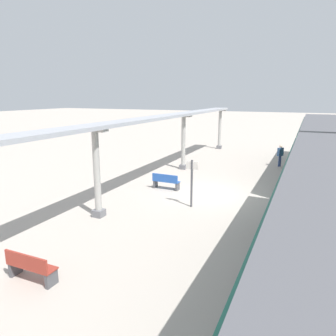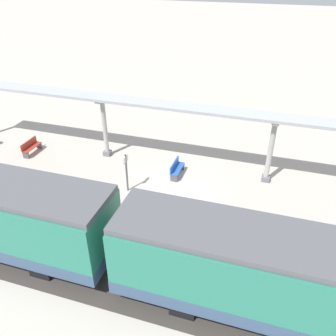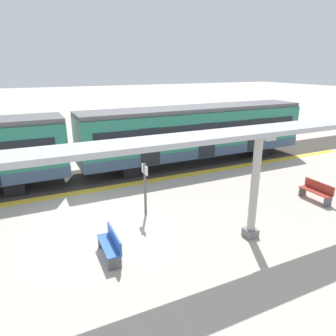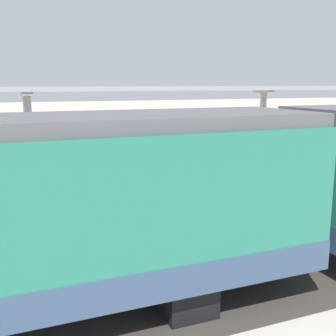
{
  "view_description": "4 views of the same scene",
  "coord_description": "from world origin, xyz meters",
  "px_view_note": "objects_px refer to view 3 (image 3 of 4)",
  "views": [
    {
      "loc": [
        -4.55,
        15.22,
        5.0
      ],
      "look_at": [
        0.81,
        3.29,
        1.99
      ],
      "focal_mm": 33.72,
      "sensor_mm": 36.0,
      "label": 1
    },
    {
      "loc": [
        -13.68,
        -4.37,
        10.77
      ],
      "look_at": [
        0.33,
        0.03,
        1.68
      ],
      "focal_mm": 36.89,
      "sensor_mm": 36.0,
      "label": 2
    },
    {
      "loc": [
        10.74,
        -1.86,
        5.75
      ],
      "look_at": [
        -0.18,
        3.37,
        1.76
      ],
      "focal_mm": 32.98,
      "sensor_mm": 36.0,
      "label": 3
    },
    {
      "loc": [
        -12.25,
        6.08,
        3.98
      ],
      "look_at": [
        0.82,
        0.7,
        1.17
      ],
      "focal_mm": 45.36,
      "sensor_mm": 36.0,
      "label": 4
    }
  ],
  "objects_px": {
    "train_far_carriage": "(196,134)",
    "bench_near_end": "(111,244)",
    "canopy_pillar_third": "(255,187)",
    "bench_mid_platform": "(317,191)",
    "platform_info_sign": "(145,185)"
  },
  "relations": [
    {
      "from": "bench_near_end",
      "to": "canopy_pillar_third",
      "type": "bearing_deg",
      "value": 79.03
    },
    {
      "from": "bench_near_end",
      "to": "platform_info_sign",
      "type": "distance_m",
      "value": 3.16
    },
    {
      "from": "train_far_carriage",
      "to": "bench_near_end",
      "type": "height_order",
      "value": "train_far_carriage"
    },
    {
      "from": "canopy_pillar_third",
      "to": "bench_near_end",
      "type": "xyz_separation_m",
      "value": [
        -0.93,
        -4.78,
        -1.44
      ]
    },
    {
      "from": "canopy_pillar_third",
      "to": "bench_mid_platform",
      "type": "relative_size",
      "value": 2.48
    },
    {
      "from": "bench_mid_platform",
      "to": "platform_info_sign",
      "type": "height_order",
      "value": "platform_info_sign"
    },
    {
      "from": "canopy_pillar_third",
      "to": "platform_info_sign",
      "type": "height_order",
      "value": "canopy_pillar_third"
    },
    {
      "from": "bench_mid_platform",
      "to": "canopy_pillar_third",
      "type": "bearing_deg",
      "value": -75.75
    },
    {
      "from": "bench_near_end",
      "to": "platform_info_sign",
      "type": "height_order",
      "value": "platform_info_sign"
    },
    {
      "from": "canopy_pillar_third",
      "to": "bench_mid_platform",
      "type": "height_order",
      "value": "canopy_pillar_third"
    },
    {
      "from": "train_far_carriage",
      "to": "platform_info_sign",
      "type": "bearing_deg",
      "value": -45.34
    },
    {
      "from": "train_far_carriage",
      "to": "canopy_pillar_third",
      "type": "relative_size",
      "value": 3.83
    },
    {
      "from": "canopy_pillar_third",
      "to": "bench_near_end",
      "type": "bearing_deg",
      "value": -100.97
    },
    {
      "from": "train_far_carriage",
      "to": "bench_near_end",
      "type": "distance_m",
      "value": 10.85
    },
    {
      "from": "bench_near_end",
      "to": "platform_info_sign",
      "type": "relative_size",
      "value": 0.69
    }
  ]
}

